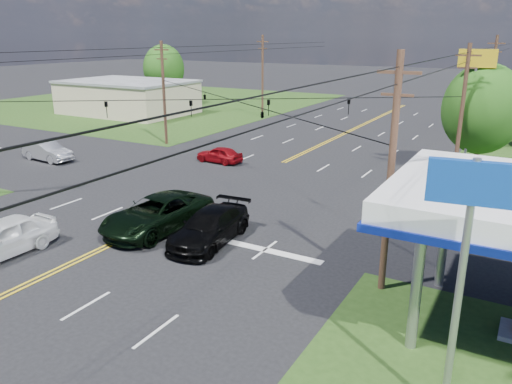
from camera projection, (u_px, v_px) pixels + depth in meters
The scene contains 20 objects.
ground at pixel (231, 188), 34.15m from camera, with size 280.00×280.00×0.00m, color black.
grass_nw at pixel (151, 102), 77.16m from camera, with size 46.00×48.00×0.03m, color #223E14.
stop_bar at pixel (230, 242), 25.16m from camera, with size 10.00×0.50×0.02m, color silver.
retail_nw at pixel (128, 98), 65.91m from camera, with size 16.00×11.00×4.00m, color beige.
pole_se at pixel (391, 174), 19.09m from camera, with size 1.60×0.28×9.50m.
pole_nw at pixel (164, 92), 46.25m from camera, with size 1.60×0.28×9.50m.
pole_ne at pixel (462, 113), 34.01m from camera, with size 1.60×0.28×9.50m.
pole_left_far at pixel (263, 75), 61.93m from camera, with size 1.60×0.28×10.00m.
pole_right_far at pixel (491, 85), 49.70m from camera, with size 1.60×0.28×10.00m.
span_wire_signals at pixel (230, 99), 32.34m from camera, with size 26.00×18.00×1.13m.
power_lines at pixel (211, 59), 29.90m from camera, with size 26.04×100.00×0.64m.
tree_right_a at pixel (482, 109), 36.05m from camera, with size 5.70×5.70×8.18m.
tree_far_l at pixel (164, 69), 74.18m from camera, with size 6.08×6.08×8.72m.
pickup_dkgreen at pixel (157, 214), 26.47m from camera, with size 3.05×6.61×1.84m, color black.
suv_black at pixel (210, 227), 24.91m from camera, with size 2.32×5.70×1.65m, color black.
pickup_white at pixel (1, 238), 23.39m from camera, with size 2.10×5.23×1.78m, color white.
sedan_silver at pixel (47, 151), 41.25m from camera, with size 1.66×4.76×1.57m, color #B3B3B8.
sedan_red at pixel (219, 154), 40.68m from camera, with size 1.58×3.92×1.34m, color maroon.
polesign_se at pixel (468, 224), 12.04m from camera, with size 2.14×0.55×7.26m.
polesign_ne at pixel (475, 77), 34.50m from camera, with size 2.50×0.58×9.07m.
Camera 1 is at (17.60, -15.56, 9.99)m, focal length 35.00 mm.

